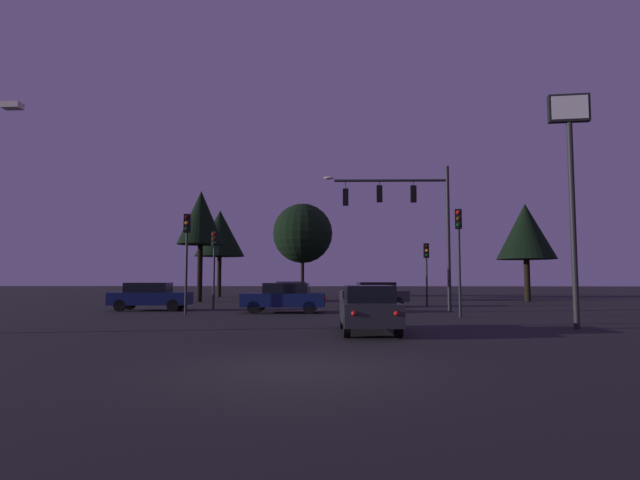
# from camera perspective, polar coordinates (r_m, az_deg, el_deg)

# --- Properties ---
(ground_plane) EXTENTS (168.00, 168.00, 0.00)m
(ground_plane) POSITION_cam_1_polar(r_m,az_deg,el_deg) (34.46, 0.76, -7.24)
(ground_plane) COLOR black
(ground_plane) RESTS_ON ground
(traffic_signal_mast_arm) EXTENTS (6.72, 0.45, 7.75)m
(traffic_signal_mast_arm) POSITION_cam_1_polar(r_m,az_deg,el_deg) (27.58, 10.00, 3.23)
(traffic_signal_mast_arm) COLOR #232326
(traffic_signal_mast_arm) RESTS_ON ground
(traffic_light_corner_left) EXTENTS (0.35, 0.38, 4.90)m
(traffic_light_corner_left) POSITION_cam_1_polar(r_m,az_deg,el_deg) (23.89, 15.27, -0.11)
(traffic_light_corner_left) COLOR #232326
(traffic_light_corner_left) RESTS_ON ground
(traffic_light_corner_right) EXTENTS (0.32, 0.36, 4.87)m
(traffic_light_corner_right) POSITION_cam_1_polar(r_m,az_deg,el_deg) (25.43, -14.69, -0.41)
(traffic_light_corner_right) COLOR #232326
(traffic_light_corner_right) RESTS_ON ground
(traffic_light_median) EXTENTS (0.35, 0.38, 4.45)m
(traffic_light_median) POSITION_cam_1_polar(r_m,az_deg,el_deg) (29.96, -11.77, -1.56)
(traffic_light_median) COLOR #232326
(traffic_light_median) RESTS_ON ground
(traffic_light_far_side) EXTENTS (0.32, 0.36, 3.92)m
(traffic_light_far_side) POSITION_cam_1_polar(r_m,az_deg,el_deg) (32.22, 11.83, -2.37)
(traffic_light_far_side) COLOR #232326
(traffic_light_far_side) RESTS_ON ground
(car_nearside_lane) EXTENTS (1.87, 4.29, 1.52)m
(car_nearside_lane) POSITION_cam_1_polar(r_m,az_deg,el_deg) (16.62, 5.44, -7.58)
(car_nearside_lane) COLOR #232328
(car_nearside_lane) RESTS_ON ground
(car_crossing_left) EXTENTS (4.28, 1.87, 1.52)m
(car_crossing_left) POSITION_cam_1_polar(r_m,az_deg,el_deg) (26.24, -4.01, -6.39)
(car_crossing_left) COLOR #0F1947
(car_crossing_left) RESTS_ON ground
(car_crossing_right) EXTENTS (4.40, 2.07, 1.52)m
(car_crossing_right) POSITION_cam_1_polar(r_m,az_deg,el_deg) (29.46, -18.46, -5.96)
(car_crossing_right) COLOR #0F1947
(car_crossing_right) RESTS_ON ground
(car_far_lane) EXTENTS (2.91, 4.29, 1.52)m
(car_far_lane) POSITION_cam_1_polar(r_m,az_deg,el_deg) (39.44, -3.32, -5.71)
(car_far_lane) COLOR #473828
(car_far_lane) RESTS_ON ground
(car_parked_lot) EXTENTS (4.31, 2.20, 1.52)m
(car_parked_lot) POSITION_cam_1_polar(r_m,az_deg,el_deg) (31.77, 6.10, -6.03)
(car_parked_lot) COLOR #232328
(car_parked_lot) RESTS_ON ground
(store_sign_illuminated) EXTENTS (1.42, 0.41, 8.31)m
(store_sign_illuminated) POSITION_cam_1_polar(r_m,az_deg,el_deg) (20.33, 26.24, 8.14)
(store_sign_illuminated) COLOR #232326
(store_sign_illuminated) RESTS_ON ground
(tree_behind_sign) EXTENTS (4.40, 4.40, 7.48)m
(tree_behind_sign) POSITION_cam_1_polar(r_m,az_deg,el_deg) (41.99, 22.02, 0.87)
(tree_behind_sign) COLOR black
(tree_behind_sign) RESTS_ON ground
(tree_left_far) EXTENTS (5.29, 5.29, 8.39)m
(tree_left_far) POSITION_cam_1_polar(r_m,az_deg,el_deg) (45.20, -1.96, 0.74)
(tree_left_far) COLOR black
(tree_left_far) RESTS_ON ground
(tree_center_horizon) EXTENTS (4.77, 4.77, 8.34)m
(tree_center_horizon) POSITION_cam_1_polar(r_m,az_deg,el_deg) (50.13, -11.14, 0.71)
(tree_center_horizon) COLOR black
(tree_center_horizon) RESTS_ON ground
(tree_right_cluster) EXTENTS (3.52, 3.52, 8.43)m
(tree_right_cluster) POSITION_cam_1_polar(r_m,az_deg,el_deg) (39.76, -13.19, 2.39)
(tree_right_cluster) COLOR black
(tree_right_cluster) RESTS_ON ground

